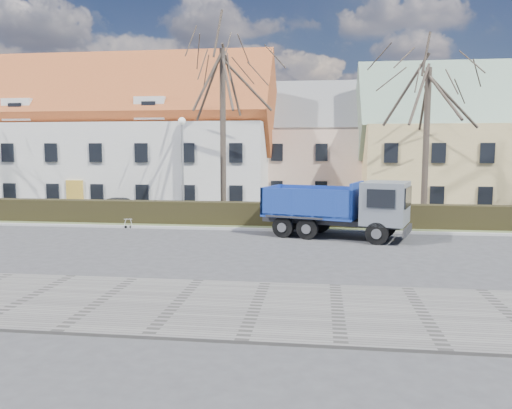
# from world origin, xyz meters

# --- Properties ---
(ground) EXTENTS (120.00, 120.00, 0.00)m
(ground) POSITION_xyz_m (0.00, 0.00, 0.00)
(ground) COLOR #39393B
(sidewalk_near) EXTENTS (80.00, 5.00, 0.08)m
(sidewalk_near) POSITION_xyz_m (0.00, -8.50, 0.04)
(sidewalk_near) COLOR slate
(sidewalk_near) RESTS_ON ground
(curb_far) EXTENTS (80.00, 0.30, 0.12)m
(curb_far) POSITION_xyz_m (0.00, 4.60, 0.06)
(curb_far) COLOR #A2A19F
(curb_far) RESTS_ON ground
(grass_strip) EXTENTS (80.00, 3.00, 0.10)m
(grass_strip) POSITION_xyz_m (0.00, 6.20, 0.05)
(grass_strip) COLOR #4C5A32
(grass_strip) RESTS_ON ground
(hedge) EXTENTS (60.00, 0.90, 1.30)m
(hedge) POSITION_xyz_m (0.00, 6.00, 0.65)
(hedge) COLOR black
(hedge) RESTS_ON ground
(building_white) EXTENTS (26.80, 10.80, 9.50)m
(building_white) POSITION_xyz_m (-13.00, 16.00, 4.75)
(building_white) COLOR silver
(building_white) RESTS_ON ground
(building_pink) EXTENTS (10.80, 8.80, 8.00)m
(building_pink) POSITION_xyz_m (4.00, 20.00, 4.00)
(building_pink) COLOR beige
(building_pink) RESTS_ON ground
(building_yellow) EXTENTS (18.80, 10.80, 8.50)m
(building_yellow) POSITION_xyz_m (16.00, 17.00, 4.25)
(building_yellow) COLOR #D8BB76
(building_yellow) RESTS_ON ground
(tree_1) EXTENTS (9.20, 9.20, 12.65)m
(tree_1) POSITION_xyz_m (-2.00, 8.50, 6.33)
(tree_1) COLOR #3A3028
(tree_1) RESTS_ON ground
(tree_2) EXTENTS (8.00, 8.00, 11.00)m
(tree_2) POSITION_xyz_m (10.00, 8.50, 5.50)
(tree_2) COLOR #3A3028
(tree_2) RESTS_ON ground
(dump_truck) EXTENTS (7.80, 4.71, 2.93)m
(dump_truck) POSITION_xyz_m (4.46, 3.13, 1.46)
(dump_truck) COLOR navy
(dump_truck) RESTS_ON ground
(streetlight) EXTENTS (0.49, 0.49, 6.28)m
(streetlight) POSITION_xyz_m (-4.14, 7.00, 3.14)
(streetlight) COLOR #969696
(streetlight) RESTS_ON ground
(cart_frame) EXTENTS (0.71, 0.49, 0.59)m
(cart_frame) POSITION_xyz_m (-6.75, 4.40, 0.30)
(cart_frame) COLOR silver
(cart_frame) RESTS_ON ground
(parked_car_a) EXTENTS (3.70, 2.01, 1.19)m
(parked_car_a) POSITION_xyz_m (-9.21, 10.02, 0.60)
(parked_car_a) COLOR black
(parked_car_a) RESTS_ON ground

